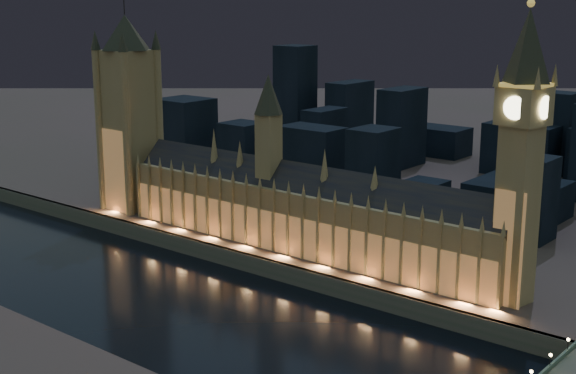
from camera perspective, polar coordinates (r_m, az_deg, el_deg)
The scene contains 6 objects.
ground_plane at distance 329.54m, azimuth -6.83°, elevation -8.04°, with size 2000.00×2000.00×0.00m, color black.
embankment_wall at distance 355.82m, azimuth -2.06°, elevation -5.62°, with size 2000.00×2.50×8.00m, color #405543.
palace_of_westminster at distance 360.22m, azimuth 0.92°, elevation -1.65°, with size 202.00×21.68×78.00m.
victoria_tower at distance 434.02m, azimuth -11.28°, elevation 5.86°, with size 31.68×31.68×114.82m.
elizabeth_tower at distance 299.76m, azimuth 16.30°, elevation 3.67°, with size 18.00×18.00×114.65m.
city_backdrop at distance 504.16m, azimuth 16.87°, elevation 2.65°, with size 474.37×215.63×74.68m.
Camera 1 is at (223.27, -210.60, 120.00)m, focal length 50.00 mm.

